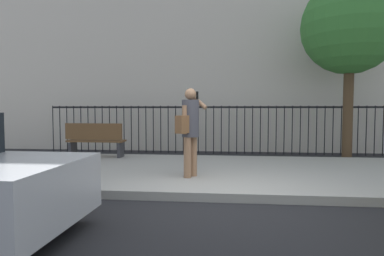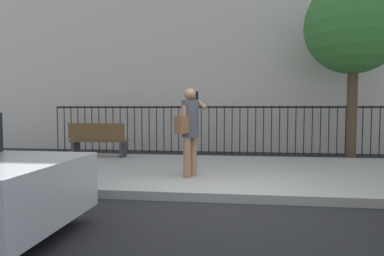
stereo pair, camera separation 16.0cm
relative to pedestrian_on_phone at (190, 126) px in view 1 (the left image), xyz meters
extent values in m
plane|color=black|center=(0.67, -1.26, -1.17)|extent=(60.00, 60.00, 0.00)
cube|color=#9E9B93|center=(0.67, 0.94, -1.10)|extent=(28.00, 4.40, 0.15)
cube|color=beige|center=(0.67, 7.24, 4.08)|extent=(28.00, 4.00, 10.50)
cube|color=black|center=(0.67, 4.64, 0.38)|extent=(12.00, 0.04, 0.06)
cylinder|color=black|center=(-5.33, 4.64, -0.37)|extent=(0.03, 0.03, 1.60)
cylinder|color=black|center=(-5.08, 4.64, -0.37)|extent=(0.03, 0.03, 1.60)
cylinder|color=black|center=(-4.82, 4.64, -0.37)|extent=(0.03, 0.03, 1.60)
cylinder|color=black|center=(-4.57, 4.64, -0.37)|extent=(0.03, 0.03, 1.60)
cylinder|color=black|center=(-4.31, 4.64, -0.37)|extent=(0.03, 0.03, 1.60)
cylinder|color=black|center=(-4.06, 4.64, -0.37)|extent=(0.03, 0.03, 1.60)
cylinder|color=black|center=(-3.80, 4.64, -0.37)|extent=(0.03, 0.03, 1.60)
cylinder|color=black|center=(-3.55, 4.64, -0.37)|extent=(0.03, 0.03, 1.60)
cylinder|color=black|center=(-3.29, 4.64, -0.37)|extent=(0.03, 0.03, 1.60)
cylinder|color=black|center=(-3.04, 4.64, -0.37)|extent=(0.03, 0.03, 1.60)
cylinder|color=black|center=(-2.78, 4.64, -0.37)|extent=(0.03, 0.03, 1.60)
cylinder|color=black|center=(-2.52, 4.64, -0.37)|extent=(0.03, 0.03, 1.60)
cylinder|color=black|center=(-2.27, 4.64, -0.37)|extent=(0.03, 0.03, 1.60)
cylinder|color=black|center=(-2.01, 4.64, -0.37)|extent=(0.03, 0.03, 1.60)
cylinder|color=black|center=(-1.76, 4.64, -0.37)|extent=(0.03, 0.03, 1.60)
cylinder|color=black|center=(-1.50, 4.64, -0.37)|extent=(0.03, 0.03, 1.60)
cylinder|color=black|center=(-1.25, 4.64, -0.37)|extent=(0.03, 0.03, 1.60)
cylinder|color=black|center=(-0.99, 4.64, -0.37)|extent=(0.03, 0.03, 1.60)
cylinder|color=black|center=(-0.74, 4.64, -0.37)|extent=(0.03, 0.03, 1.60)
cylinder|color=black|center=(-0.48, 4.64, -0.37)|extent=(0.03, 0.03, 1.60)
cylinder|color=black|center=(-0.23, 4.64, -0.37)|extent=(0.03, 0.03, 1.60)
cylinder|color=black|center=(0.03, 4.64, -0.37)|extent=(0.03, 0.03, 1.60)
cylinder|color=black|center=(0.28, 4.64, -0.37)|extent=(0.03, 0.03, 1.60)
cylinder|color=black|center=(0.54, 4.64, -0.37)|extent=(0.03, 0.03, 1.60)
cylinder|color=black|center=(0.79, 4.64, -0.37)|extent=(0.03, 0.03, 1.60)
cylinder|color=black|center=(1.05, 4.64, -0.37)|extent=(0.03, 0.03, 1.60)
cylinder|color=black|center=(1.31, 4.64, -0.37)|extent=(0.03, 0.03, 1.60)
cylinder|color=black|center=(1.56, 4.64, -0.37)|extent=(0.03, 0.03, 1.60)
cylinder|color=black|center=(1.82, 4.64, -0.37)|extent=(0.03, 0.03, 1.60)
cylinder|color=black|center=(2.07, 4.64, -0.37)|extent=(0.03, 0.03, 1.60)
cylinder|color=black|center=(2.33, 4.64, -0.37)|extent=(0.03, 0.03, 1.60)
cylinder|color=black|center=(2.58, 4.64, -0.37)|extent=(0.03, 0.03, 1.60)
cylinder|color=black|center=(2.84, 4.64, -0.37)|extent=(0.03, 0.03, 1.60)
cylinder|color=black|center=(3.09, 4.64, -0.37)|extent=(0.03, 0.03, 1.60)
cylinder|color=black|center=(3.35, 4.64, -0.37)|extent=(0.03, 0.03, 1.60)
cylinder|color=black|center=(3.60, 4.64, -0.37)|extent=(0.03, 0.03, 1.60)
cylinder|color=black|center=(3.86, 4.64, -0.37)|extent=(0.03, 0.03, 1.60)
cylinder|color=black|center=(4.11, 4.64, -0.37)|extent=(0.03, 0.03, 1.60)
cylinder|color=black|center=(4.37, 4.64, -0.37)|extent=(0.03, 0.03, 1.60)
cylinder|color=black|center=(4.62, 4.64, -0.37)|extent=(0.03, 0.03, 1.60)
cylinder|color=black|center=(4.88, 4.64, -0.37)|extent=(0.03, 0.03, 1.60)
cylinder|color=black|center=(5.14, 4.64, -0.37)|extent=(0.03, 0.03, 1.60)
cylinder|color=black|center=(5.39, 4.64, -0.37)|extent=(0.03, 0.03, 1.60)
cylinder|color=black|center=(5.65, 4.64, -0.37)|extent=(0.03, 0.03, 1.60)
cylinder|color=black|center=(-1.69, -2.34, -0.85)|extent=(0.64, 0.23, 0.64)
cylinder|color=#936B4C|center=(0.06, 0.11, -0.62)|extent=(0.15, 0.15, 0.80)
cylinder|color=#936B4C|center=(-0.04, -0.07, -0.62)|extent=(0.15, 0.15, 0.80)
cylinder|color=#3F3F47|center=(0.01, 0.02, 0.14)|extent=(0.46, 0.46, 0.73)
sphere|color=#936B4C|center=(0.01, 0.02, 0.62)|extent=(0.23, 0.23, 0.23)
cylinder|color=#936B4C|center=(0.11, 0.20, 0.51)|extent=(0.49, 0.32, 0.39)
cylinder|color=#936B4C|center=(-0.08, -0.15, 0.12)|extent=(0.09, 0.09, 0.55)
cube|color=black|center=(0.14, 0.12, 0.60)|extent=(0.04, 0.07, 0.15)
cube|color=brown|center=(-0.11, -0.21, 0.03)|extent=(0.28, 0.32, 0.34)
cube|color=brown|center=(-2.91, 2.51, -0.57)|extent=(1.60, 0.45, 0.05)
cube|color=brown|center=(-2.91, 2.32, -0.29)|extent=(1.60, 0.06, 0.44)
cube|color=#333338|center=(-3.61, 2.51, -0.82)|extent=(0.08, 0.41, 0.40)
cube|color=#333338|center=(-2.21, 2.51, -0.82)|extent=(0.08, 0.41, 0.40)
cylinder|color=#4C3823|center=(4.17, 3.49, 0.37)|extent=(0.28, 0.28, 3.09)
sphere|color=#387A33|center=(4.17, 3.49, 2.66)|extent=(2.71, 2.71, 2.71)
camera|label=1|loc=(0.73, -6.59, 0.33)|focal=31.63mm
camera|label=2|loc=(0.89, -6.57, 0.33)|focal=31.63mm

